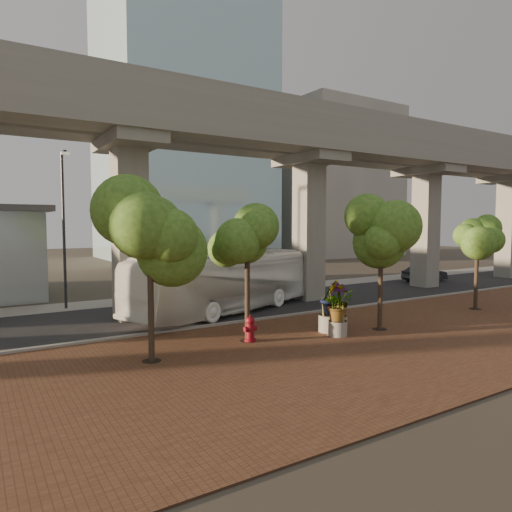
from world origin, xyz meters
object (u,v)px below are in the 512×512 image
transit_bus (225,282)px  planter_front (338,307)px  fire_hydrant (250,329)px  parked_car (425,274)px

transit_bus → planter_front: size_ratio=6.01×
transit_bus → planter_front: (1.69, -7.58, -0.43)m
fire_hydrant → planter_front: 4.11m
parked_car → planter_front: 22.67m
transit_bus → planter_front: bearing=172.8°
fire_hydrant → transit_bus: bearing=71.2°
transit_bus → parked_car: 21.90m
parked_car → planter_front: planter_front is taller
transit_bus → parked_car: transit_bus is taller
parked_car → fire_hydrant: parked_car is taller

